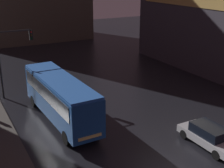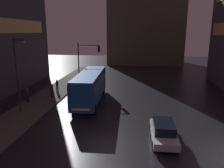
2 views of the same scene
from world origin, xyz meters
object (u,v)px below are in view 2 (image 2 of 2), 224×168
pedestrian_mid (57,85)px  street_lamp_sidewalk (18,64)px  bus_near (90,84)px  car_taxi (163,131)px  pedestrian_far (52,89)px  traffic_light_main (86,58)px  pedestrian_near (28,94)px

pedestrian_mid → street_lamp_sidewalk: street_lamp_sidewalk is taller
bus_near → street_lamp_sidewalk: 7.89m
car_taxi → pedestrian_mid: pedestrian_mid is taller
pedestrian_far → traffic_light_main: (2.86, 6.10, 3.17)m
pedestrian_mid → pedestrian_far: 2.37m
car_taxi → street_lamp_sidewalk: street_lamp_sidewalk is taller
traffic_light_main → pedestrian_near: bearing=-120.6°
pedestrian_near → pedestrian_mid: (1.79, 4.50, 0.04)m
street_lamp_sidewalk → pedestrian_near: bearing=107.0°
pedestrian_mid → pedestrian_far: size_ratio=1.00×
car_taxi → street_lamp_sidewalk: (-13.50, 4.29, 4.25)m
pedestrian_near → street_lamp_sidewalk: (0.83, -2.72, 3.88)m
street_lamp_sidewalk → car_taxi: bearing=-17.6°
pedestrian_near → pedestrian_mid: 4.84m
pedestrian_far → traffic_light_main: 7.44m
pedestrian_mid → street_lamp_sidewalk: bearing=-161.6°
pedestrian_near → street_lamp_sidewalk: bearing=97.6°
pedestrian_near → bus_near: bearing=-178.3°
pedestrian_far → bus_near: bearing=-38.7°
car_taxi → traffic_light_main: (-9.47, 15.24, 3.59)m
street_lamp_sidewalk → traffic_light_main: bearing=69.8°
car_taxi → pedestrian_near: 15.95m
bus_near → pedestrian_far: bearing=-10.8°
bus_near → pedestrian_far: size_ratio=5.92×
bus_near → car_taxi: size_ratio=2.34×
pedestrian_near → pedestrian_far: (2.00, 2.14, 0.06)m
pedestrian_near → traffic_light_main: 10.09m
pedestrian_far → pedestrian_mid: bearing=65.4°
bus_near → street_lamp_sidewalk: (-6.11, -4.07, 2.87)m
pedestrian_far → street_lamp_sidewalk: size_ratio=0.24×
car_taxi → pedestrian_near: size_ratio=2.67×
pedestrian_near → pedestrian_mid: size_ratio=0.95×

